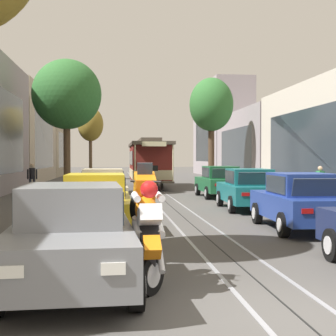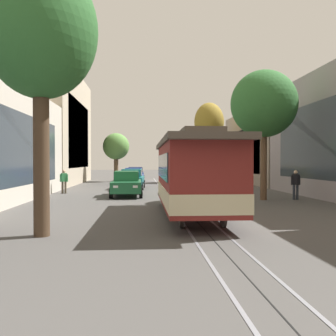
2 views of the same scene
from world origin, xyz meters
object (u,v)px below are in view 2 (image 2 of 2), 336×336
Objects in this scene: parked_car_grey_near_left at (187,174)px; pedestrian_on_left_pavement at (64,180)px; street_tree_kerb_right_near at (116,147)px; pedestrian_on_right_pavement at (296,183)px; street_tree_kerb_left_near at (209,123)px; parked_car_yellow_second_left at (192,176)px; parked_car_green_fourth_right at (127,183)px; parked_car_blue_second_right at (134,176)px; street_tree_kerb_left_second at (264,104)px; motorcycle_with_rider at (177,172)px; cable_car_trolley at (194,175)px; street_tree_kerb_right_second at (41,32)px; parked_car_teal_mid_right at (132,179)px; parked_car_beige_mid_left at (202,179)px; parked_car_navy_near_right at (136,174)px.

parked_car_grey_near_left is 18.16m from pedestrian_on_left_pavement.
street_tree_kerb_right_near reaches higher than pedestrian_on_right_pavement.
parked_car_grey_near_left is 6.12m from street_tree_kerb_left_near.
parked_car_green_fourth_right is (5.78, 11.82, 0.00)m from parked_car_yellow_second_left.
street_tree_kerb_left_second is (-7.73, 14.34, 4.62)m from parked_car_blue_second_right.
street_tree_kerb_left_near is 4.38× the size of motorcycle_with_rider.
cable_car_trolley reaches higher than motorcycle_with_rider.
cable_car_trolley is 4.74× the size of motorcycle_with_rider.
parked_car_grey_near_left is 20.57m from street_tree_kerb_left_second.
street_tree_kerb_left_near is at bearing -109.88° from street_tree_kerb_right_second.
pedestrian_on_right_pavement is at bearing 103.75° from motorcycle_with_rider.
motorcycle_with_rider is at bearing -12.86° from parked_car_grey_near_left.
cable_car_trolley reaches higher than parked_car_grey_near_left.
street_tree_kerb_left_near is 29.40m from street_tree_kerb_right_second.
cable_car_trolley reaches higher than parked_car_teal_mid_right.
motorcycle_with_rider is at bearing -31.98° from street_tree_kerb_left_near.
street_tree_kerb_left_second is 8.85m from cable_car_trolley.
parked_car_teal_mid_right is at bearing -96.50° from street_tree_kerb_right_second.
parked_car_yellow_second_left and parked_car_blue_second_right have the same top height.
parked_car_grey_near_left and parked_car_beige_mid_left have the same top height.
street_tree_kerb_left_near is at bearing -117.63° from parked_car_green_fourth_right.
parked_car_green_fourth_right is at bearing 96.32° from street_tree_kerb_right_near.
pedestrian_on_left_pavement reaches higher than parked_car_grey_near_left.
parked_car_green_fourth_right is 9.55m from street_tree_kerb_left_second.
parked_car_teal_mid_right is 0.52× the size of street_tree_kerb_left_near.
street_tree_kerb_left_second is (-2.09, 14.60, 4.62)m from parked_car_yellow_second_left.
parked_car_navy_near_right is 2.70× the size of pedestrian_on_left_pavement.
parked_car_teal_mid_right is 13.07m from pedestrian_on_right_pavement.
pedestrian_on_right_pavement is (-3.80, 19.98, 0.16)m from parked_car_grey_near_left.
motorcycle_with_rider is at bearing -128.30° from parked_car_blue_second_right.
motorcycle_with_rider is (-4.64, -5.88, 0.21)m from parked_car_blue_second_right.
parked_car_green_fourth_right is at bearing 63.93° from parked_car_yellow_second_left.
parked_car_beige_mid_left is at bearing -135.05° from parked_car_green_fourth_right.
parked_car_blue_second_right is 17.28m from pedestrian_on_right_pavement.
street_tree_kerb_left_second is at bearing 98.16° from parked_car_yellow_second_left.
street_tree_kerb_right_second is at bearing 85.79° from parked_car_navy_near_right.
pedestrian_on_left_pavement is (10.09, 3.51, 0.11)m from parked_car_beige_mid_left.
street_tree_kerb_right_near reaches higher than parked_car_blue_second_right.
street_tree_kerb_left_second is (-7.72, 8.85, 4.62)m from parked_car_teal_mid_right.
street_tree_kerb_right_second reaches higher than motorcycle_with_rider.
motorcycle_with_rider is at bearing -81.32° from street_tree_kerb_left_second.
street_tree_kerb_right_second reaches higher than cable_car_trolley.
pedestrian_on_left_pavement is (4.36, -2.21, 0.11)m from parked_car_green_fourth_right.
street_tree_kerb_right_near is 0.58× the size of cable_car_trolley.
parked_car_beige_mid_left is at bearing 123.95° from street_tree_kerb_right_near.
parked_car_grey_near_left and parked_car_yellow_second_left have the same top height.
parked_car_navy_near_right is 2.27× the size of motorcycle_with_rider.
parked_car_grey_near_left is 18.17m from parked_car_green_fourth_right.
pedestrian_on_right_pavement is (-1.87, 0.03, -4.47)m from street_tree_kerb_left_second.
street_tree_kerb_left_near is at bearing 148.02° from motorcycle_with_rider.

